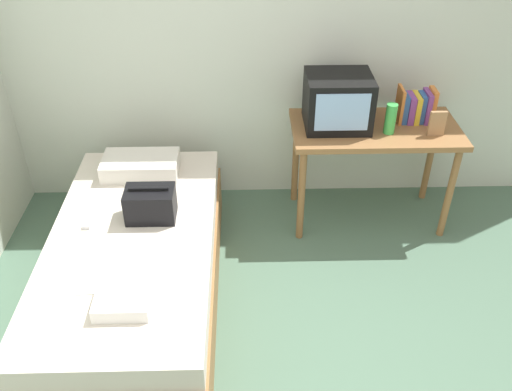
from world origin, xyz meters
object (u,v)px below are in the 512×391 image
Objects in this scene: desk at (374,139)px; book_row at (416,107)px; remote_dark at (138,302)px; water_bottle at (390,119)px; handbag at (150,204)px; tv at (338,101)px; folded_towel at (123,302)px; picture_frame at (437,123)px; bed at (136,267)px; remote_silver at (88,221)px; magazine at (102,275)px; pillow at (141,165)px.

desk is 4.65× the size of book_row.
remote_dark is (-1.75, -1.45, -0.37)m from book_row.
handbag is at bearing -160.73° from water_bottle.
tv is at bearing -174.79° from book_row.
tv reaches higher than remote_dark.
book_row is at bearing 39.03° from folded_towel.
bed is at bearing -160.97° from picture_frame.
bed is 2.17m from book_row.
handbag is (-1.49, -0.63, -0.07)m from desk.
picture_frame is 1.95m from handbag.
tv is 1.81m from remote_silver.
water_bottle is at bearing -19.65° from tv.
desk is 3.87× the size of handbag.
magazine is (-0.10, -0.34, 0.26)m from bed.
book_row is at bearing 38.82° from water_bottle.
remote_silver is at bearing -160.50° from book_row.
desk is at bearing -163.47° from book_row.
picture_frame is 0.58× the size of handbag.
water_bottle is at bearing 31.12° from magazine.
folded_towel is (-0.05, -0.76, -0.06)m from handbag.
desk is at bearing 19.94° from remote_silver.
remote_dark is at bearing -82.67° from pillow.
book_row is 2.30m from remote_dark.
folded_towel is at bearing -140.97° from book_row.
desk is 2.08m from folded_towel.
magazine reaches higher than bed.
desk reaches higher than folded_towel.
tv is at bearing 32.49° from bed.
remote_dark is at bearing -140.25° from water_bottle.
book_row is (0.28, 0.08, 0.21)m from desk.
magazine is (-1.98, -1.24, -0.38)m from book_row.
magazine is (-2.07, -1.02, -0.36)m from picture_frame.
water_bottle is 0.28m from book_row.
bed is at bearing -121.28° from handbag.
bed is 0.63m from remote_dark.
book_row is 0.83× the size of handbag.
pillow is at bearing 66.44° from remote_silver.
book_row reaches higher than magazine.
pillow is at bearing -178.93° from water_bottle.
desk reaches higher than magazine.
handbag is at bearing 86.58° from folded_towel.
folded_towel is at bearing -140.95° from water_bottle.
bed is 13.89× the size of remote_silver.
folded_towel is (0.16, -0.24, 0.03)m from magazine.
folded_towel is (-1.26, -1.42, -0.42)m from tv.
handbag is at bearing 91.65° from remote_dark.
bed is 6.90× the size of magazine.
pillow reaches higher than remote_dark.
remote_silver is (-0.38, -0.05, -0.09)m from handbag.
handbag reaches higher than magazine.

